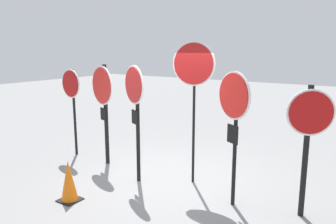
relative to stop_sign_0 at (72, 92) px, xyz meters
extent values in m
plane|color=gray|center=(2.75, -0.17, -1.56)|extent=(40.00, 40.00, 0.00)
cylinder|color=black|center=(0.01, 0.05, -0.52)|extent=(0.06, 0.06, 2.10)
cylinder|color=white|center=(0.00, -0.01, 0.19)|extent=(0.68, 0.10, 0.68)
cylinder|color=#AD0F0F|center=(0.00, -0.03, 0.19)|extent=(0.62, 0.10, 0.62)
cylinder|color=black|center=(1.11, 0.00, -0.44)|extent=(0.09, 0.09, 2.24)
cylinder|color=white|center=(1.09, -0.07, 0.22)|extent=(0.82, 0.27, 0.85)
cylinder|color=red|center=(1.08, -0.09, 0.22)|extent=(0.76, 0.25, 0.79)
cube|color=black|center=(1.09, -0.07, -0.41)|extent=(0.21, 0.08, 0.27)
cylinder|color=black|center=(2.33, -0.40, -0.52)|extent=(0.07, 0.07, 2.10)
cylinder|color=white|center=(2.31, -0.46, 0.35)|extent=(0.67, 0.33, 0.73)
cylinder|color=red|center=(2.30, -0.47, 0.35)|extent=(0.62, 0.30, 0.67)
cube|color=black|center=(2.31, -0.46, -0.27)|extent=(0.22, 0.12, 0.27)
cylinder|color=black|center=(3.25, 0.14, -0.28)|extent=(0.05, 0.05, 2.56)
cylinder|color=white|center=(3.26, 0.09, 0.74)|extent=(0.80, 0.17, 0.81)
cylinder|color=red|center=(3.26, 0.08, 0.74)|extent=(0.75, 0.16, 0.75)
cylinder|color=black|center=(4.28, -0.32, -0.47)|extent=(0.06, 0.06, 2.20)
cylinder|color=white|center=(4.25, -0.37, 0.29)|extent=(0.68, 0.41, 0.77)
cylinder|color=red|center=(4.24, -0.38, 0.29)|extent=(0.63, 0.38, 0.71)
cube|color=black|center=(4.25, -0.37, -0.34)|extent=(0.23, 0.15, 0.30)
cylinder|color=black|center=(5.31, -0.08, -0.54)|extent=(0.09, 0.09, 2.06)
cylinder|color=white|center=(5.34, -0.13, 0.10)|extent=(0.62, 0.35, 0.69)
cylinder|color=#AD0F0F|center=(5.35, -0.15, 0.10)|extent=(0.57, 0.32, 0.63)
cube|color=black|center=(1.88, -1.74, -1.55)|extent=(0.35, 0.35, 0.02)
cone|color=orange|center=(1.88, -1.74, -1.20)|extent=(0.29, 0.29, 0.70)
camera|label=1|loc=(6.20, -5.17, 1.01)|focal=35.00mm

